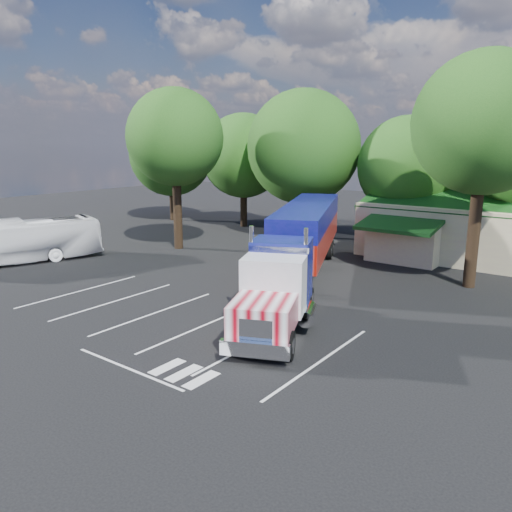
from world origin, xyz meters
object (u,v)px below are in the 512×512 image
Objects in this scene: tour_bus at (19,241)px; silver_sedan at (442,254)px; bicycle at (313,263)px; woman at (252,277)px; semi_truck at (301,240)px.

tour_bus is 30.30m from silver_sedan.
silver_sedan is (6.51, 7.04, 0.20)m from bicycle.
woman reaches higher than bicycle.
semi_truck reaches higher than woman.
woman is at bearing 34.01° from tour_bus.
tour_bus is at bearing -144.64° from bicycle.
woman reaches higher than silver_sedan.
woman is 1.03× the size of bicycle.
bicycle is 0.15× the size of tour_bus.
tour_bus is 2.89× the size of silver_sedan.
tour_bus is at bearing 119.03° from silver_sedan.
woman is 0.44× the size of silver_sedan.
semi_truck is 12.63× the size of woman.
bicycle is at bearing 129.63° from silver_sedan.
semi_truck reaches higher than tour_bus.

